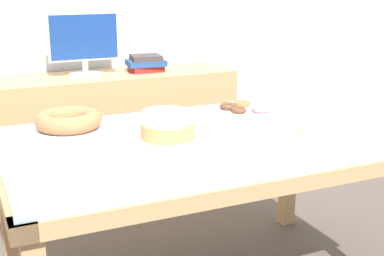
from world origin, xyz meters
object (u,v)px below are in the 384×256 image
Objects in this scene: tealight_near_front at (330,112)px; tealight_near_cakes at (302,135)px; book_stack at (146,63)px; tealight_left_edge at (304,128)px; cake_golden_bundt at (69,121)px; plate_stack at (165,116)px; cake_chocolate_round at (168,133)px; pastry_platter at (245,109)px; computer_monitor at (84,45)px.

tealight_near_cakes is (-0.35, -0.27, 0.00)m from tealight_near_front.
book_stack is 1.40m from tealight_left_edge.
book_stack is at bearing 54.72° from cake_golden_bundt.
cake_golden_bundt is at bearing 150.18° from tealight_near_cakes.
plate_stack is at bearing -104.71° from book_stack.
tealight_left_edge is (0.48, -0.38, -0.01)m from plate_stack.
cake_golden_bundt is 0.98m from tealight_near_cakes.
pastry_platter is at bearing 28.58° from cake_chocolate_round.
tealight_near_cakes is (0.15, -1.46, -0.09)m from book_stack.
book_stack is 1.47m from tealight_near_cakes.
tealight_near_front is (0.51, -1.19, -0.09)m from book_stack.
plate_stack is (0.10, 0.28, -0.01)m from cake_chocolate_round.
book_stack is 1.33m from cake_chocolate_round.
tealight_near_cakes is at bearing -48.00° from plate_stack.
plate_stack is 5.25× the size of tealight_near_cakes.
tealight_near_front is 0.44m from tealight_near_cakes.
book_stack is at bearing 75.29° from plate_stack.
cake_chocolate_round is at bearing 169.79° from tealight_left_edge.
computer_monitor is at bearing -179.79° from book_stack.
cake_golden_bundt is at bearing 156.09° from tealight_left_edge.
tealight_left_edge is 0.34m from tealight_near_front.
cake_chocolate_round is at bearing -109.59° from plate_stack.
tealight_near_cakes is (0.42, -0.46, -0.01)m from plate_stack.
pastry_platter is (0.15, -1.00, -0.09)m from book_stack.
cake_chocolate_round is at bearing -174.41° from tealight_near_front.
computer_monitor is at bearing 110.23° from tealight_near_cakes.
cake_chocolate_round is 0.88× the size of pastry_platter.
plate_stack is 5.25× the size of tealight_left_edge.
cake_chocolate_round is 7.34× the size of tealight_near_cakes.
cake_golden_bundt is at bearing 176.99° from plate_stack.
cake_chocolate_round is 0.29m from plate_stack.
tealight_left_edge and tealight_near_front have the same top height.
tealight_left_edge is 1.00× the size of tealight_near_front.
computer_monitor is 10.60× the size of tealight_left_edge.
tealight_left_edge is at bearing -80.25° from pastry_platter.
tealight_near_cakes is (0.54, -1.46, -0.23)m from computer_monitor.
plate_stack reaches higher than tealight_left_edge.
tealight_near_front is (0.29, 0.19, 0.00)m from tealight_left_edge.
cake_golden_bundt is at bearing -107.41° from computer_monitor.
cake_golden_bundt is 1.33× the size of plate_stack.
cake_golden_bundt reaches higher than tealight_near_cakes.
computer_monitor is 1.53m from tealight_left_edge.
tealight_near_cakes is at bearing -129.00° from tealight_left_edge.
cake_golden_bundt is 0.85m from pastry_platter.
cake_chocolate_round is at bearing -42.13° from cake_golden_bundt.
pastry_platter is 0.46m from tealight_near_cakes.
cake_golden_bundt reaches higher than tealight_left_edge.
pastry_platter is at bearing -1.33° from cake_golden_bundt.
cake_golden_bundt reaches higher than plate_stack.
book_stack is 1.20× the size of plate_stack.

